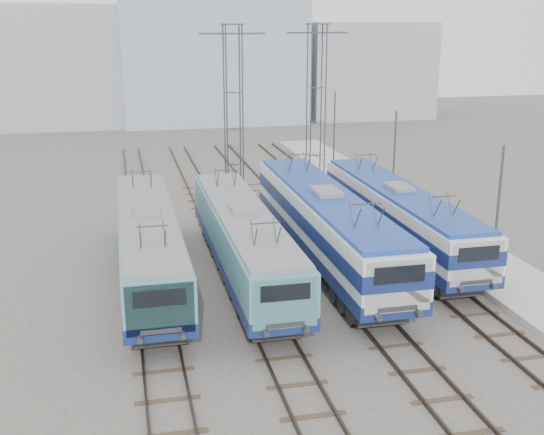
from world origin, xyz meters
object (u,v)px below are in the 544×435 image
Objects in this scene: locomotive_far_left at (148,242)px; mast_front at (497,222)px; locomotive_far_right at (399,213)px; catenary_tower_east at (316,100)px; locomotive_center_right at (327,222)px; locomotive_center_left at (244,239)px; catenary_tower_west at (233,105)px; mast_rear at (334,137)px; mast_mid at (394,168)px.

mast_front is at bearing -17.13° from locomotive_far_left.
locomotive_far_right is 16.00m from catenary_tower_east.
locomotive_center_right reaches higher than locomotive_far_right.
locomotive_center_left is 20.32m from catenary_tower_east.
catenary_tower_west is (6.75, 15.27, 4.48)m from locomotive_far_left.
catenary_tower_west is at bearing 113.27° from mast_front.
mast_rear is at bearing 71.28° from locomotive_center_right.
catenary_tower_east reaches higher than mast_front.
locomotive_far_right reaches higher than locomotive_center_left.
locomotive_far_left is at bearing -127.50° from catenary_tower_east.
locomotive_far_right is at bearing 105.61° from mast_front.
locomotive_center_right is at bearing -163.23° from locomotive_far_right.
mast_rear reaches higher than locomotive_center_left.
locomotive_far_left is at bearing -113.85° from catenary_tower_west.
mast_front and mast_mid have the same top height.
mast_mid is at bearing -42.93° from catenary_tower_west.
catenary_tower_west is 6.80m from catenary_tower_east.
locomotive_far_left is 2.47× the size of mast_rear.
locomotive_far_left is 16.12m from mast_front.
locomotive_far_right is 1.44× the size of catenary_tower_west.
locomotive_far_left is 1.44× the size of catenary_tower_west.
mast_mid is (8.60, -8.00, -3.14)m from catenary_tower_west.
locomotive_center_left is at bearing -165.03° from locomotive_far_right.
catenary_tower_west reaches higher than mast_front.
mast_front is (8.60, -20.00, -3.14)m from catenary_tower_west.
locomotive_center_left is 2.45× the size of mast_front.
locomotive_far_left is 1.44× the size of catenary_tower_east.
locomotive_far_right is at bearing -96.08° from mast_rear.
locomotive_center_left is 22.60m from mast_rear.
catenary_tower_east reaches higher than locomotive_center_left.
catenary_tower_west is at bearing 98.68° from locomotive_center_right.
mast_rear is at bearing 51.46° from locomotive_far_left.
locomotive_center_left is at bearing -118.74° from mast_rear.
mast_mid is (1.85, 5.38, 1.28)m from locomotive_far_right.
locomotive_center_left is 16.56m from catenary_tower_west.
mast_front is (6.35, -5.27, 1.10)m from locomotive_center_right.
mast_mid is at bearing 90.00° from mast_front.
locomotive_center_right is at bearing -108.72° from mast_rear.
locomotive_far_right is (9.00, 2.41, 0.07)m from locomotive_center_left.
mast_front is at bearing -21.23° from locomotive_center_left.
locomotive_center_left is 0.99× the size of locomotive_far_right.
catenary_tower_east is at bearing 95.45° from mast_front.
catenary_tower_east is 1.71× the size of mast_front.
locomotive_far_left reaches higher than locomotive_center_left.
catenary_tower_west is 1.71× the size of mast_mid.
mast_rear is at bearing 61.26° from locomotive_center_left.
mast_rear is (1.85, 17.38, 1.28)m from locomotive_far_right.
locomotive_center_right is 1.57× the size of catenary_tower_east.
mast_front reaches higher than locomotive_far_right.
locomotive_far_right is 2.47× the size of mast_mid.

